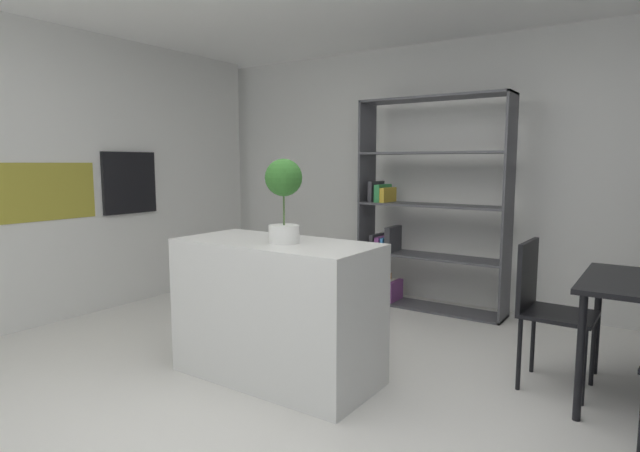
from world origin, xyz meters
name	(u,v)px	position (x,y,z in m)	size (l,w,h in m)	color
ground_plane	(317,402)	(0.00, 0.00, 0.00)	(9.70, 9.70, 0.00)	silver
back_partition	(468,174)	(0.00, 2.65, 1.31)	(7.05, 0.06, 2.63)	silver
tall_cabinet_run_left	(32,175)	(-3.15, 0.00, 1.31)	(0.63, 4.83, 2.63)	silver
cabinet_niche_splashback	(32,192)	(-2.83, -0.17, 1.18)	(0.01, 1.14, 0.50)	#9E932D
built_in_oven	(129,182)	(-2.82, 0.78, 1.23)	(0.06, 0.59, 0.61)	black
kitchen_island	(277,310)	(-0.43, 0.16, 0.46)	(1.34, 0.64, 0.92)	silver
potted_plant_on_island	(284,192)	(-0.34, 0.13, 1.25)	(0.24, 0.24, 0.53)	white
open_bookshelf	(421,214)	(-0.33, 2.27, 0.93)	(1.45, 0.34, 2.04)	#4C4C51
dining_chair_island_side	(543,300)	(1.05, 1.03, 0.56)	(0.44, 0.42, 0.93)	black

